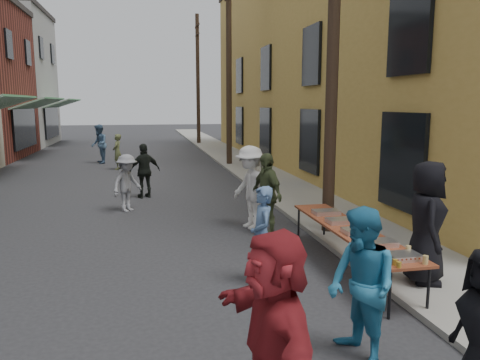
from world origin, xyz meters
name	(u,v)px	position (x,y,z in m)	size (l,w,h in m)	color
ground	(126,308)	(0.00, 0.00, 0.00)	(120.00, 120.00, 0.00)	#28282B
sidewalk	(244,164)	(5.00, 15.00, 0.05)	(2.20, 60.00, 0.10)	gray
building_ochre	(377,57)	(11.10, 14.00, 5.00)	(10.00, 28.00, 10.00)	#AF8C3E
utility_pole_near	(334,25)	(4.30, 3.00, 4.50)	(0.26, 0.26, 9.00)	#2D2116
utility_pole_mid	(229,68)	(4.30, 15.00, 4.50)	(0.26, 0.26, 9.00)	#2D2116
utility_pole_far	(198,80)	(4.30, 27.00, 4.50)	(0.26, 0.26, 9.00)	#2D2116
serving_table	(350,231)	(3.80, 0.79, 0.71)	(0.70, 4.00, 0.75)	maroon
catering_tray_sausage	(402,256)	(3.80, -0.86, 0.79)	(0.50, 0.33, 0.08)	maroon
catering_tray_foil_b	(379,243)	(3.80, -0.21, 0.79)	(0.50, 0.33, 0.08)	#B2B2B7
catering_tray_buns	(358,231)	(3.80, 0.49, 0.79)	(0.50, 0.33, 0.08)	tan
catering_tray_foil_d	(341,221)	(3.80, 1.19, 0.79)	(0.50, 0.33, 0.08)	#B2B2B7
catering_tray_buns_end	(326,212)	(3.80, 1.89, 0.79)	(0.50, 0.33, 0.08)	tan
condiment_jar_a	(399,265)	(3.58, -1.16, 0.79)	(0.07, 0.07, 0.08)	#A57F26
condiment_jar_b	(395,262)	(3.58, -1.06, 0.79)	(0.07, 0.07, 0.08)	#A57F26
condiment_jar_c	(391,260)	(3.58, -0.96, 0.79)	(0.07, 0.07, 0.08)	#A57F26
cup_stack	(425,260)	(4.00, -1.11, 0.81)	(0.08, 0.08, 0.12)	tan
guest_front_b	(262,236)	(2.15, 0.52, 0.80)	(0.58, 0.38, 1.60)	#4D6B95
guest_front_c	(362,286)	(2.65, -1.96, 0.89)	(0.86, 0.67, 1.78)	teal
guest_front_d	(250,187)	(2.74, 3.91, 0.97)	(1.25, 0.72, 1.94)	white
guest_front_e	(266,194)	(2.96, 3.27, 0.92)	(1.07, 0.45, 1.83)	#495632
guest_queue_back	(274,337)	(1.35, -2.97, 0.94)	(1.75, 0.56, 1.89)	maroon
server	(426,222)	(4.61, -0.18, 1.06)	(0.94, 0.61, 1.93)	black
passerby_left	(127,183)	(-0.13, 6.26, 0.78)	(1.00, 0.58, 1.55)	gray
passerby_mid	(145,171)	(0.36, 8.06, 0.84)	(0.99, 0.41, 1.68)	black
passerby_right	(117,152)	(-0.78, 14.70, 0.79)	(0.57, 0.38, 1.57)	#545C35
passerby_far	(99,144)	(-1.73, 17.05, 0.95)	(0.92, 0.72, 1.90)	#466689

